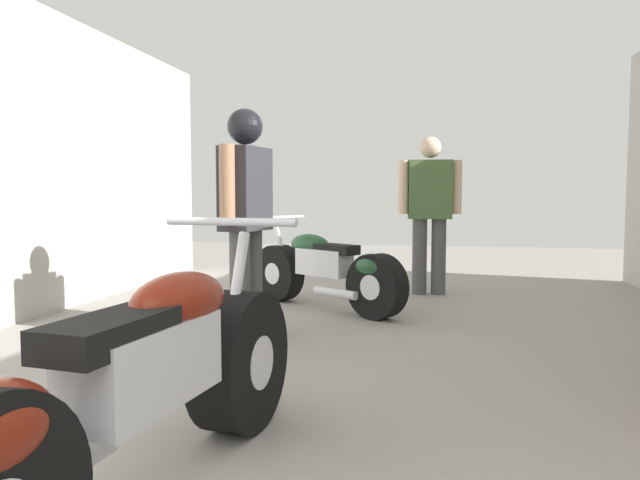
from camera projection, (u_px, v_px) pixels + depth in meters
name	position (u px, v px, depth m)	size (l,w,h in m)	color
ground_plane	(346.00, 356.00, 3.82)	(17.12, 17.12, 0.00)	gray
motorcycle_maroon_cruiser	(138.00, 395.00, 1.91)	(0.62, 2.01, 0.93)	black
motorcycle_black_naked	(327.00, 271.00, 5.35)	(1.57, 1.13, 0.83)	black
mechanic_in_blue	(430.00, 206.00, 6.15)	(0.66, 0.28, 1.62)	#4C4C4C
mechanic_with_helmet	(246.00, 202.00, 4.27)	(0.29, 0.65, 1.64)	#4C4C4C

